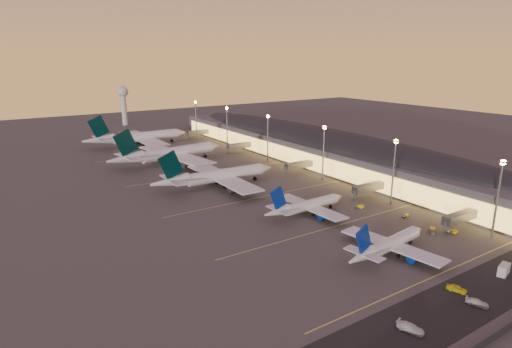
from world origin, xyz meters
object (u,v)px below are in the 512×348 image
(baggage_tug_a, at_px, (452,232))
(baggage_tug_c, at_px, (359,207))
(airliner_narrow_north, at_px, (306,206))
(airliner_wide_far, at_px, (137,137))
(baggage_tug_d, at_px, (406,216))
(service_van_c, at_px, (477,303))
(airliner_wide_mid, at_px, (169,154))
(catering_truck_a, at_px, (504,270))
(baggage_tug_b, at_px, (432,230))
(service_van_a, at_px, (411,328))
(airliner_wide_near, at_px, (216,176))
(service_van_b, at_px, (457,288))
(airliner_narrow_south, at_px, (388,245))
(radar_tower, at_px, (123,99))

(baggage_tug_a, height_order, baggage_tug_c, baggage_tug_c)
(airliner_narrow_north, distance_m, airliner_wide_far, 157.60)
(baggage_tug_d, xyz_separation_m, service_van_c, (-33.41, -46.07, 0.29))
(airliner_wide_mid, bearing_deg, catering_truck_a, -88.02)
(airliner_narrow_north, distance_m, baggage_tug_b, 43.38)
(airliner_wide_mid, bearing_deg, service_van_c, -95.02)
(airliner_wide_far, relative_size, service_van_c, 13.55)
(baggage_tug_b, height_order, service_van_a, service_van_a)
(airliner_wide_near, bearing_deg, airliner_wide_far, 90.73)
(baggage_tug_a, relative_size, baggage_tug_c, 0.97)
(airliner_wide_far, bearing_deg, baggage_tug_c, -79.79)
(baggage_tug_a, distance_m, baggage_tug_c, 34.70)
(airliner_narrow_north, xyz_separation_m, service_van_a, (-25.81, -65.56, -2.58))
(baggage_tug_a, height_order, catering_truck_a, catering_truck_a)
(catering_truck_a, bearing_deg, service_van_a, 168.73)
(airliner_wide_mid, distance_m, baggage_tug_c, 111.75)
(service_van_a, bearing_deg, service_van_b, -6.78)
(airliner_narrow_south, xyz_separation_m, radar_tower, (11.44, 289.94, 18.52))
(airliner_narrow_north, xyz_separation_m, baggage_tug_d, (28.79, -21.76, -2.97))
(baggage_tug_c, xyz_separation_m, service_van_b, (-24.82, -55.78, 0.33))
(airliner_narrow_south, bearing_deg, catering_truck_a, -62.95)
(service_van_b, bearing_deg, catering_truck_a, -25.54)
(airliner_narrow_north, height_order, airliner_wide_far, airliner_wide_far)
(baggage_tug_a, relative_size, catering_truck_a, 0.66)
(baggage_tug_a, height_order, service_van_c, service_van_c)
(service_van_b, bearing_deg, service_van_a, 169.85)
(service_van_a, bearing_deg, baggage_tug_b, 14.19)
(baggage_tug_d, height_order, service_van_b, service_van_b)
(airliner_narrow_south, bearing_deg, radar_tower, 80.10)
(baggage_tug_a, xyz_separation_m, baggage_tug_c, (-7.56, 33.87, 0.02))
(baggage_tug_a, xyz_separation_m, service_van_c, (-34.06, -28.11, 0.26))
(baggage_tug_c, bearing_deg, baggage_tug_a, -66.83)
(baggage_tug_c, relative_size, catering_truck_a, 0.68)
(baggage_tug_c, bearing_deg, airliner_wide_near, 131.51)
(airliner_narrow_south, relative_size, baggage_tug_c, 9.59)
(baggage_tug_c, bearing_deg, airliner_narrow_south, -114.60)
(airliner_narrow_north, bearing_deg, airliner_wide_mid, 94.64)
(baggage_tug_a, relative_size, service_van_c, 0.73)
(airliner_narrow_north, height_order, service_van_b, airliner_narrow_north)
(airliner_narrow_north, xyz_separation_m, catering_truck_a, (15.48, -63.45, -2.04))
(airliner_narrow_south, distance_m, baggage_tug_c, 40.61)
(radar_tower, distance_m, service_van_a, 319.25)
(service_van_a, bearing_deg, airliner_wide_near, 66.05)
(baggage_tug_a, distance_m, baggage_tug_d, 17.96)
(service_van_c, bearing_deg, airliner_wide_mid, 72.34)
(airliner_wide_near, distance_m, service_van_b, 110.86)
(airliner_wide_near, bearing_deg, baggage_tug_b, -65.93)
(baggage_tug_a, height_order, baggage_tug_b, baggage_tug_b)
(airliner_wide_far, distance_m, radar_tower, 97.25)
(baggage_tug_b, bearing_deg, radar_tower, 59.83)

